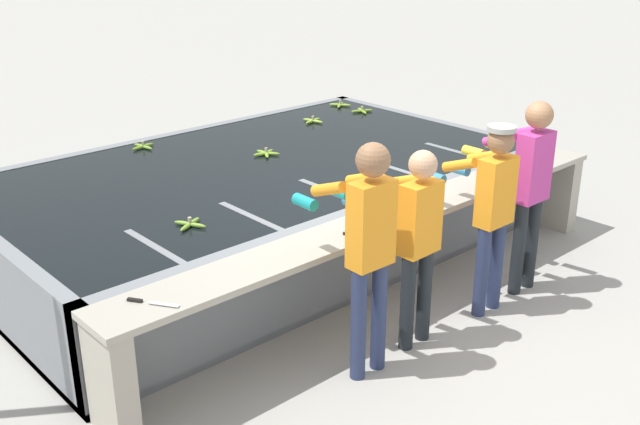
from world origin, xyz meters
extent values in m
plane|color=#A3A099|center=(0.00, 0.00, 0.00)|extent=(80.00, 80.00, 0.00)
cube|color=gray|center=(0.00, 2.01, 0.03)|extent=(5.30, 3.12, 0.06)
cube|color=gray|center=(0.00, 0.51, 0.41)|extent=(5.30, 0.12, 0.83)
cube|color=gray|center=(0.00, 3.51, 0.41)|extent=(5.30, 0.12, 0.83)
cube|color=gray|center=(2.59, 2.01, 0.41)|extent=(0.12, 3.12, 0.83)
cube|color=black|center=(0.00, 2.01, 0.44)|extent=(5.06, 2.88, 0.76)
cube|color=gray|center=(-1.77, 0.97, 0.41)|extent=(0.06, 0.80, 0.83)
cube|color=gray|center=(-0.88, 0.97, 0.41)|extent=(0.06, 0.80, 0.83)
cube|color=gray|center=(0.00, 0.97, 0.41)|extent=(0.06, 0.80, 0.83)
cube|color=gray|center=(0.88, 0.97, 0.41)|extent=(0.06, 0.80, 0.83)
cube|color=gray|center=(1.77, 0.97, 0.41)|extent=(0.06, 0.80, 0.83)
cube|color=#A8A393|center=(0.00, 0.23, 0.80)|extent=(5.30, 0.45, 0.05)
cube|color=#A8A393|center=(-2.55, 0.23, 0.39)|extent=(0.16, 0.41, 0.78)
cube|color=#A8A393|center=(2.55, 0.23, 0.39)|extent=(0.16, 0.41, 0.78)
cylinder|color=navy|center=(-0.97, -0.36, 0.43)|extent=(0.11, 0.11, 0.86)
cylinder|color=navy|center=(-0.77, -0.36, 0.43)|extent=(0.11, 0.11, 0.86)
cube|color=orange|center=(-0.87, -0.36, 1.16)|extent=(0.32, 0.18, 0.61)
sphere|color=#896042|center=(-0.87, -0.36, 1.61)|extent=(0.23, 0.23, 0.23)
cylinder|color=orange|center=(-1.02, -0.11, 1.38)|extent=(0.09, 0.31, 0.18)
cylinder|color=teal|center=(-1.01, 0.14, 1.21)|extent=(0.09, 0.20, 0.08)
cylinder|color=orange|center=(-0.70, -0.11, 1.38)|extent=(0.09, 0.31, 0.18)
cylinder|color=teal|center=(-0.69, 0.14, 1.21)|extent=(0.09, 0.20, 0.08)
cylinder|color=#1E2328|center=(-0.42, -0.33, 0.38)|extent=(0.11, 0.11, 0.77)
cylinder|color=#1E2328|center=(-0.22, -0.32, 0.38)|extent=(0.11, 0.11, 0.77)
cube|color=orange|center=(-0.32, -0.32, 1.04)|extent=(0.32, 0.18, 0.54)
sphere|color=tan|center=(-0.32, -0.32, 1.45)|extent=(0.21, 0.21, 0.21)
cylinder|color=orange|center=(-0.48, -0.08, 1.23)|extent=(0.09, 0.31, 0.18)
cylinder|color=teal|center=(-0.49, 0.17, 1.06)|extent=(0.09, 0.20, 0.08)
cylinder|color=orange|center=(-0.16, -0.07, 1.23)|extent=(0.09, 0.31, 0.18)
cylinder|color=teal|center=(-0.17, 0.18, 1.06)|extent=(0.09, 0.20, 0.08)
cylinder|color=navy|center=(0.42, -0.39, 0.39)|extent=(0.11, 0.11, 0.78)
cylinder|color=navy|center=(0.62, -0.39, 0.39)|extent=(0.11, 0.11, 0.78)
cube|color=orange|center=(0.52, -0.39, 1.06)|extent=(0.32, 0.17, 0.55)
sphere|color=#896042|center=(0.52, -0.39, 1.47)|extent=(0.21, 0.21, 0.21)
cylinder|color=#9E9E99|center=(0.52, -0.39, 1.57)|extent=(0.22, 0.22, 0.04)
cylinder|color=orange|center=(0.36, -0.14, 1.25)|extent=(0.08, 0.31, 0.18)
cylinder|color=teal|center=(0.36, 0.11, 1.09)|extent=(0.08, 0.20, 0.08)
cylinder|color=orange|center=(0.68, -0.14, 1.25)|extent=(0.08, 0.31, 0.18)
cylinder|color=teal|center=(0.68, 0.11, 1.09)|extent=(0.08, 0.20, 0.08)
cylinder|color=#1E2328|center=(0.97, -0.36, 0.42)|extent=(0.11, 0.11, 0.84)
cylinder|color=#1E2328|center=(1.17, -0.36, 0.42)|extent=(0.11, 0.11, 0.84)
cube|color=#BC388E|center=(1.07, -0.36, 1.14)|extent=(0.32, 0.17, 0.59)
sphere|color=#9E704C|center=(1.07, -0.36, 1.58)|extent=(0.23, 0.23, 0.23)
cylinder|color=#BC388E|center=(0.91, -0.11, 1.35)|extent=(0.08, 0.31, 0.18)
cylinder|color=gold|center=(0.91, 0.14, 1.18)|extent=(0.09, 0.20, 0.08)
cylinder|color=#BC388E|center=(1.23, -0.11, 1.35)|extent=(0.08, 0.31, 0.18)
cylinder|color=gold|center=(1.23, 0.14, 1.18)|extent=(0.09, 0.20, 0.08)
ellipsoid|color=#75A333|center=(-1.31, 1.14, 0.84)|extent=(0.17, 0.11, 0.04)
ellipsoid|color=#75A333|center=(-1.39, 1.16, 0.84)|extent=(0.11, 0.17, 0.04)
ellipsoid|color=#75A333|center=(-1.41, 1.09, 0.84)|extent=(0.17, 0.11, 0.04)
ellipsoid|color=#75A333|center=(-1.34, 1.06, 0.84)|extent=(0.11, 0.17, 0.04)
cylinder|color=tan|center=(-1.36, 1.11, 0.88)|extent=(0.03, 0.03, 0.04)
ellipsoid|color=#7FAD33|center=(0.24, 2.24, 0.84)|extent=(0.05, 0.17, 0.04)
ellipsoid|color=#7FAD33|center=(0.19, 2.20, 0.84)|extent=(0.17, 0.08, 0.04)
ellipsoid|color=#7FAD33|center=(0.21, 2.14, 0.84)|extent=(0.12, 0.16, 0.04)
ellipsoid|color=#7FAD33|center=(0.28, 2.14, 0.84)|extent=(0.14, 0.15, 0.04)
ellipsoid|color=#7FAD33|center=(0.29, 2.21, 0.84)|extent=(0.17, 0.10, 0.04)
cylinder|color=tan|center=(0.24, 2.19, 0.88)|extent=(0.03, 0.03, 0.04)
ellipsoid|color=#8CB738|center=(2.27, 3.15, 0.84)|extent=(0.13, 0.16, 0.04)
ellipsoid|color=#8CB738|center=(2.29, 3.23, 0.84)|extent=(0.16, 0.13, 0.04)
ellipsoid|color=#8CB738|center=(2.21, 3.24, 0.84)|extent=(0.13, 0.16, 0.04)
ellipsoid|color=#8CB738|center=(2.20, 3.16, 0.84)|extent=(0.16, 0.13, 0.04)
cylinder|color=tan|center=(2.24, 3.20, 0.88)|extent=(0.03, 0.03, 0.04)
ellipsoid|color=#93BC3D|center=(1.47, 2.78, 0.84)|extent=(0.07, 0.17, 0.04)
ellipsoid|color=#93BC3D|center=(1.51, 2.85, 0.84)|extent=(0.17, 0.07, 0.04)
ellipsoid|color=#93BC3D|center=(1.44, 2.89, 0.84)|extent=(0.07, 0.17, 0.04)
ellipsoid|color=#93BC3D|center=(1.40, 2.82, 0.84)|extent=(0.17, 0.07, 0.04)
cylinder|color=tan|center=(1.45, 2.84, 0.88)|extent=(0.03, 0.03, 0.04)
ellipsoid|color=#75A333|center=(-0.61, 3.23, 0.84)|extent=(0.17, 0.06, 0.04)
ellipsoid|color=#75A333|center=(-0.55, 3.18, 0.84)|extent=(0.06, 0.17, 0.04)
ellipsoid|color=#75A333|center=(-0.50, 3.25, 0.84)|extent=(0.17, 0.06, 0.04)
ellipsoid|color=#75A333|center=(-0.57, 3.29, 0.84)|extent=(0.06, 0.17, 0.04)
cylinder|color=tan|center=(-0.56, 3.24, 0.88)|extent=(0.03, 0.03, 0.04)
ellipsoid|color=#7FAD33|center=(2.20, 2.74, 0.84)|extent=(0.10, 0.17, 0.04)
ellipsoid|color=#7FAD33|center=(2.28, 2.77, 0.84)|extent=(0.17, 0.10, 0.04)
ellipsoid|color=#7FAD33|center=(2.25, 2.84, 0.84)|extent=(0.10, 0.17, 0.04)
ellipsoid|color=#7FAD33|center=(2.18, 2.81, 0.84)|extent=(0.17, 0.10, 0.04)
cylinder|color=tan|center=(2.23, 2.79, 0.88)|extent=(0.03, 0.03, 0.04)
cube|color=silver|center=(-0.39, 0.05, 0.84)|extent=(0.19, 0.14, 0.00)
cube|color=black|center=(-0.56, 0.16, 0.84)|extent=(0.10, 0.08, 0.02)
cube|color=silver|center=(-2.19, 0.13, 0.84)|extent=(0.13, 0.19, 0.00)
cube|color=black|center=(-2.30, 0.30, 0.84)|extent=(0.08, 0.10, 0.02)
camera|label=1|loc=(-4.22, -3.55, 3.07)|focal=42.00mm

